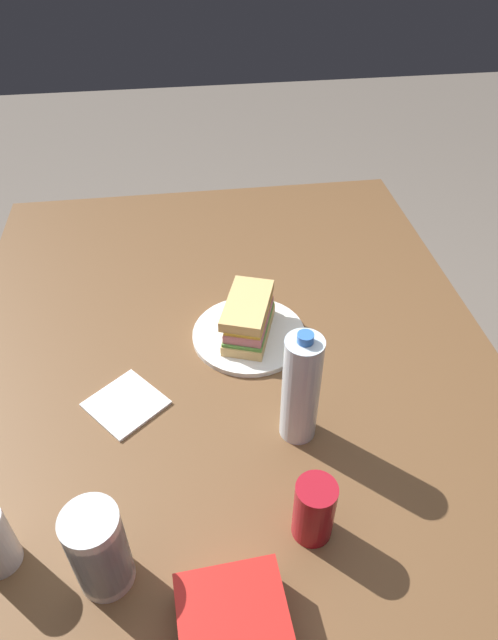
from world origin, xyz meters
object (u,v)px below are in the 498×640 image
object	(u,v)px
dining_table	(231,389)
sandwich	(249,318)
soda_can_red	(314,510)
water_bottle_tall	(301,389)
plastic_cup_stack	(99,550)
paper_plate	(249,335)

from	to	relation	value
dining_table	sandwich	bearing A→B (deg)	-31.93
soda_can_red	water_bottle_tall	xyz separation A→B (m)	(0.20, -0.02, 0.06)
sandwich	plastic_cup_stack	distance (m)	0.58
dining_table	paper_plate	bearing A→B (deg)	-33.57
dining_table	plastic_cup_stack	size ratio (longest dim) A/B	9.20
dining_table	plastic_cup_stack	distance (m)	0.52
dining_table	soda_can_red	distance (m)	0.43
water_bottle_tall	paper_plate	bearing A→B (deg)	11.39
paper_plate	sandwich	bearing A→B (deg)	7.22
soda_can_red	plastic_cup_stack	world-z (taller)	plastic_cup_stack
paper_plate	sandwich	distance (m)	0.05
sandwich	water_bottle_tall	world-z (taller)	water_bottle_tall
dining_table	plastic_cup_stack	xyz separation A→B (m)	(-0.43, 0.24, 0.17)
dining_table	water_bottle_tall	distance (m)	0.30
water_bottle_tall	dining_table	bearing A→B (deg)	28.40
paper_plate	soda_can_red	distance (m)	0.48
soda_can_red	water_bottle_tall	distance (m)	0.21
sandwich	plastic_cup_stack	size ratio (longest dim) A/B	1.22
dining_table	water_bottle_tall	bearing A→B (deg)	-151.60
paper_plate	soda_can_red	size ratio (longest dim) A/B	2.08
dining_table	soda_can_red	xyz separation A→B (m)	(-0.40, -0.09, 0.14)
paper_plate	water_bottle_tall	xyz separation A→B (m)	(-0.27, -0.05, 0.11)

